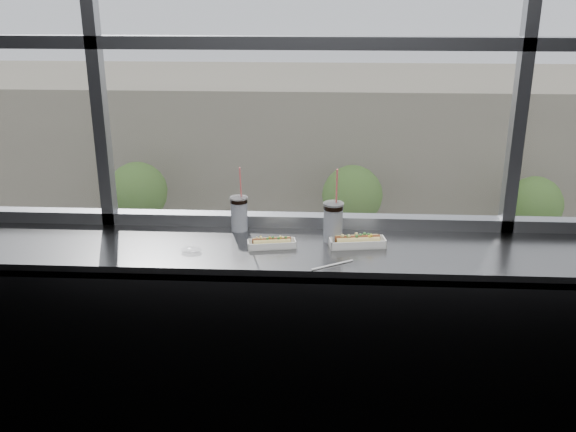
# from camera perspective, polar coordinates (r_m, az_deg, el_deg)

# --- Properties ---
(wall_back_lower) EXTENTS (6.00, 0.00, 6.00)m
(wall_back_lower) POSITION_cam_1_polar(r_m,az_deg,el_deg) (3.48, 1.42, -9.37)
(wall_back_lower) COLOR black
(wall_back_lower) RESTS_ON ground
(counter) EXTENTS (6.00, 0.55, 0.06)m
(counter) POSITION_cam_1_polar(r_m,az_deg,el_deg) (3.01, 1.33, -3.25)
(counter) COLOR slate
(counter) RESTS_ON ground
(counter_fascia) EXTENTS (6.00, 0.04, 1.04)m
(counter_fascia) POSITION_cam_1_polar(r_m,az_deg,el_deg) (3.03, 1.08, -14.24)
(counter_fascia) COLOR slate
(counter_fascia) RESTS_ON ground
(hotdog_tray_left) EXTENTS (0.23, 0.11, 0.05)m
(hotdog_tray_left) POSITION_cam_1_polar(r_m,az_deg,el_deg) (2.98, -1.46, -2.39)
(hotdog_tray_left) COLOR white
(hotdog_tray_left) RESTS_ON counter
(hotdog_tray_right) EXTENTS (0.27, 0.12, 0.06)m
(hotdog_tray_right) POSITION_cam_1_polar(r_m,az_deg,el_deg) (3.01, 6.18, -2.24)
(hotdog_tray_right) COLOR white
(hotdog_tray_right) RESTS_ON counter
(soda_cup_left) EXTENTS (0.09, 0.09, 0.33)m
(soda_cup_left) POSITION_cam_1_polar(r_m,az_deg,el_deg) (3.17, -4.37, 0.37)
(soda_cup_left) COLOR white
(soda_cup_left) RESTS_ON counter
(soda_cup_right) EXTENTS (0.10, 0.10, 0.36)m
(soda_cup_right) POSITION_cam_1_polar(r_m,az_deg,el_deg) (3.03, 4.03, -0.36)
(soda_cup_right) COLOR white
(soda_cup_right) RESTS_ON counter
(loose_straw) EXTENTS (0.18, 0.12, 0.01)m
(loose_straw) POSITION_cam_1_polar(r_m,az_deg,el_deg) (2.80, 3.95, -4.36)
(loose_straw) COLOR white
(loose_straw) RESTS_ON counter
(wrapper) EXTENTS (0.10, 0.07, 0.02)m
(wrapper) POSITION_cam_1_polar(r_m,az_deg,el_deg) (2.96, -8.60, -2.99)
(wrapper) COLOR silver
(wrapper) RESTS_ON counter
(plaza_ground) EXTENTS (120.00, 120.00, 0.00)m
(plaza_ground) POSITION_cam_1_polar(r_m,az_deg,el_deg) (48.39, 2.98, 3.81)
(plaza_ground) COLOR gray
(plaza_ground) RESTS_ON ground
(street_asphalt) EXTENTS (80.00, 10.00, 0.06)m
(street_asphalt) POSITION_cam_1_polar(r_m,az_deg,el_deg) (26.56, 2.63, -10.13)
(street_asphalt) COLOR black
(street_asphalt) RESTS_ON plaza_ground
(far_sidewalk) EXTENTS (80.00, 6.00, 0.04)m
(far_sidewalk) POSITION_cam_1_polar(r_m,az_deg,el_deg) (33.74, 2.80, -3.37)
(far_sidewalk) COLOR gray
(far_sidewalk) RESTS_ON plaza_ground
(far_building) EXTENTS (50.00, 14.00, 8.00)m
(far_building) POSITION_cam_1_polar(r_m,az_deg,el_deg) (42.07, 3.02, 7.00)
(far_building) COLOR gray
(far_building) RESTS_ON plaza_ground
(car_far_b) EXTENTS (2.69, 5.91, 1.93)m
(car_far_b) POSITION_cam_1_polar(r_m,az_deg,el_deg) (29.76, 7.23, -4.68)
(car_far_b) COLOR #AD324B
(car_far_b) RESTS_ON street_asphalt
(car_near_c) EXTENTS (3.29, 6.83, 2.21)m
(car_near_c) POSITION_cam_1_polar(r_m,az_deg,el_deg) (22.56, 4.39, -12.71)
(car_near_c) COLOR maroon
(car_near_c) RESTS_ON street_asphalt
(car_far_a) EXTENTS (2.61, 5.96, 1.97)m
(car_far_a) POSITION_cam_1_polar(r_m,az_deg,el_deg) (31.97, -18.98, -3.85)
(car_far_a) COLOR black
(car_far_a) RESTS_ON street_asphalt
(car_near_b) EXTENTS (3.00, 6.88, 2.27)m
(car_near_b) POSITION_cam_1_polar(r_m,az_deg,el_deg) (23.42, -13.40, -11.83)
(car_near_b) COLOR black
(car_near_b) RESTS_ON street_asphalt
(pedestrian_c) EXTENTS (0.92, 0.69, 2.08)m
(pedestrian_c) POSITION_cam_1_polar(r_m,az_deg,el_deg) (33.27, 13.69, -2.31)
(pedestrian_c) COLOR #66605B
(pedestrian_c) RESTS_ON far_sidewalk
(pedestrian_d) EXTENTS (1.01, 0.76, 2.28)m
(pedestrian_d) POSITION_cam_1_polar(r_m,az_deg,el_deg) (33.72, 20.02, -2.50)
(pedestrian_d) COLOR #66605B
(pedestrian_d) RESTS_ON far_sidewalk
(tree_left) EXTENTS (3.08, 3.08, 4.82)m
(tree_left) POSITION_cam_1_polar(r_m,az_deg,el_deg) (33.96, -13.21, 2.11)
(tree_left) COLOR #47382B
(tree_left) RESTS_ON far_sidewalk
(tree_center) EXTENTS (3.08, 3.08, 4.82)m
(tree_center) POSITION_cam_1_polar(r_m,az_deg,el_deg) (32.64, 5.73, 1.83)
(tree_center) COLOR #47382B
(tree_center) RESTS_ON far_sidewalk
(tree_right) EXTENTS (2.80, 2.80, 4.38)m
(tree_right) POSITION_cam_1_polar(r_m,az_deg,el_deg) (34.39, 21.05, 0.98)
(tree_right) COLOR #47382B
(tree_right) RESTS_ON far_sidewalk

